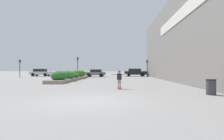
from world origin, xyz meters
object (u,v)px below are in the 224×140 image
Objects in this scene: traffic_light_left at (78,64)px; traffic_light_right at (147,65)px; traffic_light_far_left at (20,65)px; car_rightmost at (193,73)px; skateboarder at (119,77)px; trash_bin at (211,87)px; skateboard at (119,88)px; car_center_right at (96,73)px; car_center_left at (41,72)px; car_leftmost at (135,72)px.

traffic_light_right is (12.40, -0.14, -0.32)m from traffic_light_left.
car_rightmost is at bearing 6.01° from traffic_light_far_left.
traffic_light_left is 10.39m from traffic_light_far_left.
trash_bin is (5.11, -2.80, -0.42)m from skateboarder.
car_center_right is at bearing 112.14° from skateboard.
traffic_light_left is (9.30, -5.51, 1.63)m from car_center_left.
car_leftmost is at bearing 91.94° from skateboard.
skateboard is 25.33m from traffic_light_far_left.
skateboard is at bearing 35.19° from car_center_left.
car_leftmost is 11.08m from car_rightmost.
car_center_right reaches higher than skateboarder.
car_rightmost is 1.50× the size of traffic_light_right.
skateboard is at bearing -167.63° from car_center_right.
car_rightmost is 1.28× the size of traffic_light_left.
car_rightmost reaches higher than car_center_right.
car_center_left is at bearing 149.36° from traffic_light_left.
car_center_left reaches higher than car_rightmost.
trash_bin is 25.57m from car_rightmost.
car_center_left is at bearing 134.96° from skateboarder.
car_center_left is at bearing 134.96° from skateboard.
car_center_right is at bearing 162.73° from traffic_light_right.
trash_bin is 0.19× the size of car_leftmost.
skateboard is 0.16× the size of car_center_left.
traffic_light_left is (-12.62, 21.13, 2.03)m from trash_bin.
traffic_light_far_left reaches higher than car_center_right.
skateboarder is 24.43m from car_leftmost.
traffic_light_far_left is at bearing -73.25° from car_leftmost.
car_rightmost is at bearing 7.55° from traffic_light_left.
traffic_light_far_left is at bearing -83.99° from car_rightmost.
car_leftmost is at bearing -69.01° from car_center_right.
car_leftmost is 1.50× the size of traffic_light_right.
trash_bin is 24.70m from traffic_light_left.
car_leftmost reaches higher than trash_bin.
car_leftmost is 1.08× the size of car_center_left.
traffic_light_left is (-2.87, -2.82, 1.69)m from car_center_right.
car_center_left is (-16.81, 23.84, 0.76)m from skateboard.
traffic_light_left is at bearing 134.49° from car_center_right.
traffic_light_far_left is (-21.21, -6.38, 1.33)m from car_leftmost.
car_rightmost is 9.67m from traffic_light_right.
traffic_light_left is at bearing 122.05° from skateboarder.
trash_bin is 0.22× the size of car_center_right.
traffic_light_far_left is (-31.87, -3.35, 1.40)m from car_rightmost.
traffic_light_right reaches higher than car_center_right.
car_leftmost reaches higher than car_center_left.
traffic_light_far_left is (-17.88, 17.82, 1.33)m from skateboarder.
car_leftmost is 1.46× the size of traffic_light_far_left.
traffic_light_left is (-7.51, 18.33, 2.40)m from skateboard.
car_center_right is (-9.75, 23.95, 0.34)m from trash_bin.
traffic_light_left is at bearing -61.53° from car_leftmost.
traffic_light_far_left reaches higher than car_rightmost.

